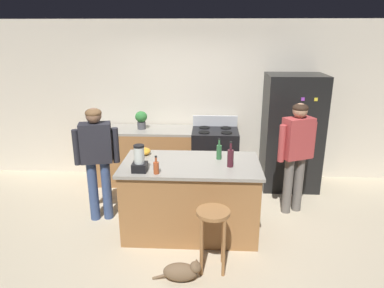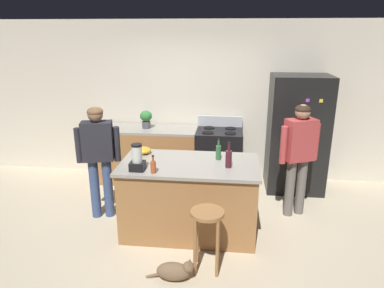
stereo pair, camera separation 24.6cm
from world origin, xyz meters
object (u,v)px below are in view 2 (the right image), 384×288
object	(u,v)px
mixing_bowl	(143,150)
bar_stool	(207,225)
stove_range	(219,157)
person_by_sink_right	(299,150)
blender_appliance	(137,159)
bottle_olive_oil	(218,152)
cat	(175,271)
bottle_cooking_sauce	(153,166)
kitchen_island	(189,197)
refrigerator	(297,134)
potted_plant	(146,118)
person_by_island_left	(98,152)
bottle_wine	(229,158)

from	to	relation	value
mixing_bowl	bar_stool	bearing A→B (deg)	-48.54
stove_range	person_by_sink_right	bearing A→B (deg)	-39.71
blender_appliance	bottle_olive_oil	distance (m)	1.04
person_by_sink_right	cat	bearing A→B (deg)	-132.82
bar_stool	bottle_cooking_sauce	xyz separation A→B (m)	(-0.65, 0.41, 0.48)
kitchen_island	refrigerator	distance (m)	2.21
refrigerator	stove_range	size ratio (longest dim) A/B	1.66
person_by_sink_right	blender_appliance	size ratio (longest dim) A/B	5.00
person_by_sink_right	potted_plant	size ratio (longest dim) A/B	5.32
kitchen_island	bottle_cooking_sauce	xyz separation A→B (m)	(-0.37, -0.37, 0.55)
potted_plant	bottle_olive_oil	bearing A→B (deg)	-47.75
person_by_island_left	person_by_sink_right	world-z (taller)	person_by_sink_right
cat	mixing_bowl	bearing A→B (deg)	115.70
bottle_olive_oil	stove_range	bearing A→B (deg)	91.34
person_by_island_left	bottle_olive_oil	bearing A→B (deg)	-3.00
stove_range	bottle_cooking_sauce	bearing A→B (deg)	-110.18
mixing_bowl	person_by_island_left	bearing A→B (deg)	-177.06
potted_plant	person_by_island_left	bearing A→B (deg)	-105.05
refrigerator	bar_stool	xyz separation A→B (m)	(-1.28, -2.27, -0.39)
bottle_cooking_sauce	blender_appliance	bearing A→B (deg)	161.77
bottle_olive_oil	person_by_sink_right	bearing A→B (deg)	22.08
kitchen_island	bottle_olive_oil	world-z (taller)	bottle_olive_oil
potted_plant	blender_appliance	xyz separation A→B (m)	(0.33, -1.85, -0.04)
cat	bottle_olive_oil	bearing A→B (deg)	71.23
blender_appliance	bottle_wine	size ratio (longest dim) A/B	1.01
person_by_island_left	bar_stool	bearing A→B (deg)	-33.48
bottle_olive_oil	bottle_wine	distance (m)	0.29
kitchen_island	person_by_island_left	world-z (taller)	person_by_island_left
stove_range	bottle_olive_oil	bearing A→B (deg)	-88.66
cat	kitchen_island	bearing A→B (deg)	87.74
person_by_sink_right	cat	distance (m)	2.33
kitchen_island	person_by_sink_right	bearing A→B (deg)	22.69
refrigerator	blender_appliance	bearing A→B (deg)	-139.96
cat	stove_range	bearing A→B (deg)	81.87
refrigerator	bottle_cooking_sauce	distance (m)	2.69
person_by_sink_right	bottle_olive_oil	bearing A→B (deg)	-157.92
kitchen_island	cat	world-z (taller)	kitchen_island
bar_stool	kitchen_island	bearing A→B (deg)	109.85
cat	bar_stool	bearing A→B (deg)	34.14
bottle_olive_oil	bottle_wine	xyz separation A→B (m)	(0.13, -0.26, 0.02)
stove_range	mixing_bowl	distance (m)	1.66
person_by_island_left	blender_appliance	bearing A→B (deg)	-38.50
person_by_island_left	kitchen_island	bearing A→B (deg)	-10.99
potted_plant	bottle_olive_oil	size ratio (longest dim) A/B	1.09
person_by_island_left	mixing_bowl	bearing A→B (deg)	2.94
person_by_island_left	bottle_wine	distance (m)	1.78
bottle_cooking_sauce	mixing_bowl	xyz separation A→B (m)	(-0.27, 0.64, -0.03)
refrigerator	potted_plant	size ratio (longest dim) A/B	6.24
stove_range	person_by_island_left	size ratio (longest dim) A/B	0.72
stove_range	bottle_cooking_sauce	world-z (taller)	bottle_cooking_sauce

